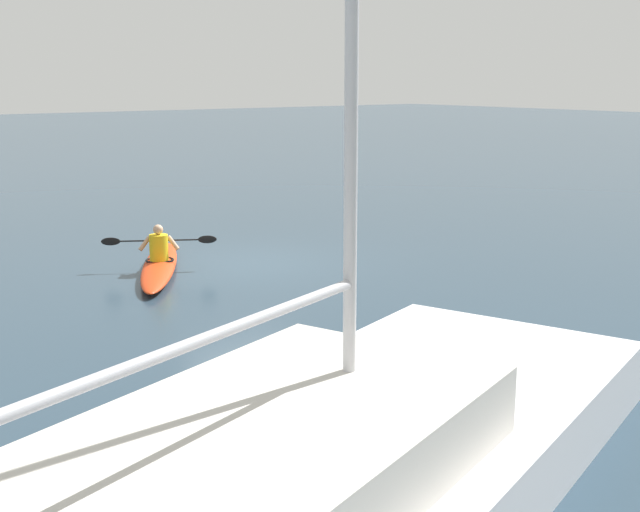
{
  "coord_description": "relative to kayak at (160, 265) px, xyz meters",
  "views": [
    {
      "loc": [
        9.56,
        15.28,
        4.03
      ],
      "look_at": [
        1.03,
        3.94,
        0.99
      ],
      "focal_mm": 47.11,
      "sensor_mm": 36.0,
      "label": 1
    }
  ],
  "objects": [
    {
      "name": "kayak",
      "position": [
        0.0,
        0.0,
        0.0
      ],
      "size": [
        3.01,
        4.49,
        0.25
      ],
      "color": "red",
      "rests_on": "ground"
    },
    {
      "name": "kayaker",
      "position": [
        0.01,
        0.02,
        0.44
      ],
      "size": [
        2.11,
        1.26,
        0.76
      ],
      "color": "yellow",
      "rests_on": "kayak"
    },
    {
      "name": "ground_plane",
      "position": [
        -1.87,
        0.57,
        -0.13
      ],
      "size": [
        160.0,
        160.0,
        0.0
      ],
      "primitive_type": "plane",
      "color": "#283D4C"
    },
    {
      "name": "sailboat_navy_hull",
      "position": [
        3.91,
        10.47,
        0.43
      ],
      "size": [
        11.41,
        6.6,
        12.52
      ],
      "color": "white",
      "rests_on": "ground"
    }
  ]
}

